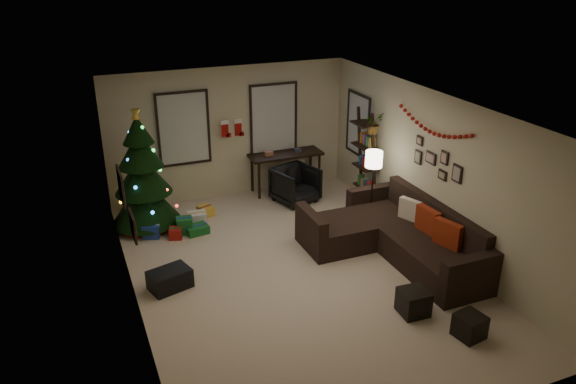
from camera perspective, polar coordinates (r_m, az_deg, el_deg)
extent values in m
plane|color=#C8B197|center=(9.15, 0.86, -8.10)|extent=(7.00, 7.00, 0.00)
plane|color=white|center=(8.09, 0.97, 8.48)|extent=(7.00, 7.00, 0.00)
plane|color=beige|center=(11.63, -5.93, 6.03)|extent=(5.00, 0.00, 5.00)
plane|color=beige|center=(5.89, 14.80, -12.93)|extent=(5.00, 0.00, 5.00)
plane|color=beige|center=(7.97, -15.87, -3.04)|extent=(0.00, 7.00, 7.00)
plane|color=beige|center=(9.73, 14.59, 1.91)|extent=(0.00, 7.00, 7.00)
cube|color=#728CB2|center=(11.33, -10.56, 6.35)|extent=(0.94, 0.02, 1.35)
cube|color=beige|center=(11.33, -10.56, 6.35)|extent=(0.94, 0.03, 1.35)
cube|color=#728CB2|center=(11.84, -1.49, 7.45)|extent=(0.94, 0.02, 1.35)
cube|color=beige|center=(11.84, -1.49, 7.45)|extent=(0.94, 0.03, 1.35)
cube|color=#728CB2|center=(11.68, 7.18, 6.80)|extent=(0.05, 0.27, 1.17)
cube|color=beige|center=(11.68, 7.18, 6.80)|extent=(0.05, 0.45, 1.17)
cylinder|color=black|center=(10.86, -14.09, -2.73)|extent=(0.09, 0.09, 0.28)
cone|color=black|center=(10.69, -14.30, -0.72)|extent=(1.26, 1.26, 0.88)
cone|color=black|center=(10.50, -14.57, 1.82)|extent=(1.03, 1.03, 0.74)
cone|color=black|center=(10.35, -14.82, 4.20)|extent=(0.81, 0.81, 0.65)
cone|color=black|center=(10.24, -15.03, 6.15)|extent=(0.55, 0.55, 0.51)
cylinder|color=maroon|center=(10.91, -14.03, -3.29)|extent=(1.02, 1.02, 0.04)
cube|color=silver|center=(10.80, -9.22, -2.62)|extent=(0.35, 0.28, 0.22)
cube|color=#14591E|center=(10.46, -10.44, -3.34)|extent=(0.28, 0.25, 0.30)
cube|color=gold|center=(11.12, -8.34, -1.88)|extent=(0.25, 0.30, 0.18)
cube|color=navy|center=(10.44, -13.70, -3.87)|extent=(0.30, 0.22, 0.25)
cube|color=maroon|center=(10.32, -11.32, -4.11)|extent=(0.22, 0.22, 0.20)
cube|color=silver|center=(10.82, -14.63, -2.87)|extent=(0.26, 0.26, 0.28)
cube|color=#14591E|center=(10.45, -9.22, -3.76)|extent=(0.40, 0.30, 0.15)
cube|color=gold|center=(10.90, -9.16, -2.50)|extent=(0.29, 0.26, 0.17)
cube|color=black|center=(9.72, 12.63, -5.16)|extent=(0.99, 2.65, 0.46)
cube|color=black|center=(9.74, 14.79, -2.30)|extent=(0.20, 2.65, 0.46)
cube|color=black|center=(8.70, 17.99, -8.38)|extent=(0.99, 0.20, 0.73)
cube|color=black|center=(10.73, 8.45, -1.26)|extent=(0.99, 0.20, 0.73)
cube|color=black|center=(9.88, 5.30, -4.17)|extent=(0.94, 0.99, 0.46)
cube|color=black|center=(9.60, 2.36, -4.06)|extent=(0.18, 0.99, 0.73)
cube|color=maroon|center=(9.21, 15.88, -4.30)|extent=(0.26, 0.50, 0.48)
cube|color=maroon|center=(9.58, 13.98, -2.98)|extent=(0.18, 0.50, 0.49)
cube|color=beige|center=(9.96, 12.26, -1.84)|extent=(0.26, 0.42, 0.41)
cube|color=black|center=(8.30, 12.60, -10.83)|extent=(0.41, 0.41, 0.37)
cube|color=black|center=(8.06, 17.94, -12.80)|extent=(0.40, 0.40, 0.33)
cube|color=black|center=(11.90, -0.23, 3.82)|extent=(1.56, 0.56, 0.06)
cylinder|color=black|center=(11.63, -2.94, 1.09)|extent=(0.06, 0.06, 0.78)
cylinder|color=black|center=(12.02, -3.66, 1.82)|extent=(0.06, 0.06, 0.78)
cylinder|color=black|center=(12.12, 3.17, 2.01)|extent=(0.06, 0.06, 0.78)
cylinder|color=black|center=(12.49, 2.30, 2.69)|extent=(0.06, 0.06, 0.78)
imported|color=black|center=(11.48, 0.77, 0.73)|extent=(0.90, 0.87, 0.75)
cube|color=black|center=(11.01, 8.67, 2.94)|extent=(0.05, 0.05, 1.99)
cube|color=black|center=(11.44, 7.33, 3.80)|extent=(0.05, 0.05, 1.99)
cube|color=black|center=(11.43, 7.69, 0.49)|extent=(0.30, 0.55, 0.03)
cube|color=black|center=(11.27, 7.81, 2.57)|extent=(0.30, 0.55, 0.03)
cube|color=black|center=(11.12, 7.93, 4.70)|extent=(0.30, 0.55, 0.03)
cube|color=black|center=(10.99, 8.06, 6.89)|extent=(0.30, 0.55, 0.03)
imported|color=#4C4C4C|center=(10.81, 8.65, 7.22)|extent=(0.59, 0.55, 0.53)
cylinder|color=black|center=(10.75, 8.29, -3.27)|extent=(0.26, 0.26, 0.03)
cylinder|color=black|center=(10.48, 8.48, -0.18)|extent=(0.03, 0.03, 1.23)
cylinder|color=white|center=(10.24, 8.70, 3.32)|extent=(0.31, 0.31, 0.29)
cube|color=black|center=(8.58, -16.59, 0.55)|extent=(0.04, 0.60, 0.50)
cube|color=tan|center=(8.58, -16.59, 0.55)|extent=(0.01, 0.54, 0.45)
cube|color=black|center=(7.60, -15.45, -3.33)|extent=(0.04, 0.45, 0.35)
cube|color=beige|center=(7.60, -15.45, -3.33)|extent=(0.01, 0.41, 0.31)
cube|color=black|center=(9.21, 16.78, 1.79)|extent=(0.03, 0.22, 0.28)
cube|color=black|center=(9.41, 15.59, 3.37)|extent=(0.03, 0.18, 0.22)
cube|color=black|center=(9.51, 15.40, 1.67)|extent=(0.03, 0.20, 0.16)
cube|color=black|center=(9.71, 14.28, 3.36)|extent=(0.03, 0.26, 0.20)
cube|color=black|center=(10.01, 13.06, 3.46)|extent=(0.03, 0.18, 0.24)
cube|color=black|center=(9.91, 13.22, 5.09)|extent=(0.03, 0.16, 0.16)
cube|color=#990F0C|center=(11.39, -6.42, 6.32)|extent=(0.14, 0.04, 0.30)
cube|color=white|center=(11.35, -6.45, 7.05)|extent=(0.16, 0.05, 0.08)
cube|color=#990F0C|center=(11.44, -6.05, 5.74)|extent=(0.10, 0.04, 0.08)
cube|color=#990F0C|center=(11.65, -5.08, 6.46)|extent=(0.14, 0.04, 0.30)
cube|color=white|center=(11.61, -5.11, 7.17)|extent=(0.16, 0.05, 0.08)
cube|color=#990F0C|center=(11.71, -4.73, 5.89)|extent=(0.10, 0.04, 0.08)
cube|color=black|center=(8.86, -11.88, -8.64)|extent=(0.70, 0.56, 0.31)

